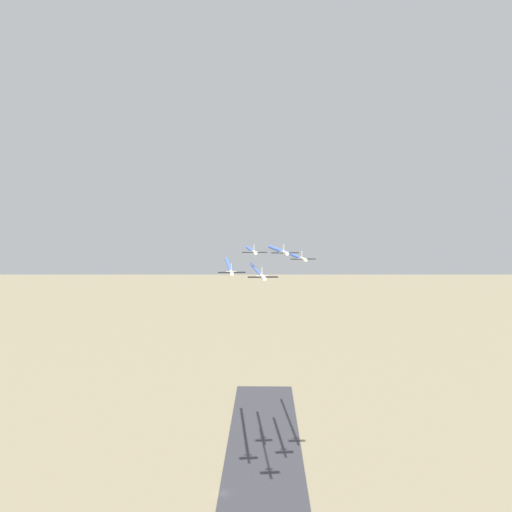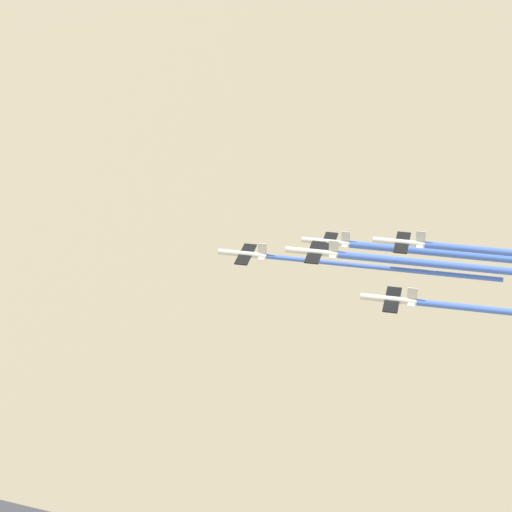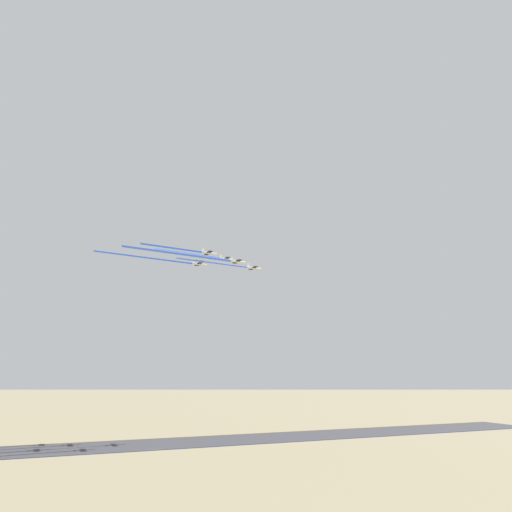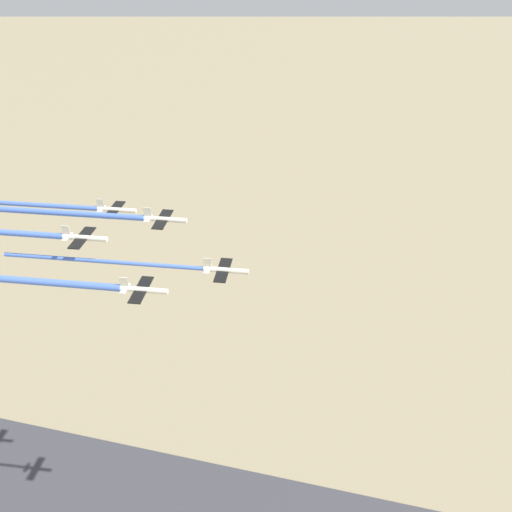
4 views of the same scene
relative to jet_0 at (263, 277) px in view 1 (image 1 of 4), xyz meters
name	(u,v)px [view 1 (image 1 of 4)]	position (x,y,z in m)	size (l,w,h in m)	color
ground_plane	(223,494)	(-20.35, -47.44, -87.69)	(3000.00, 3000.00, 0.00)	gray
jet_0	(263,277)	(0.00, 0.00, 0.00)	(7.94, 8.08, 2.90)	silver
jet_1	(285,253)	(-14.05, -6.60, 5.68)	(7.94, 8.08, 2.90)	silver
jet_2	(232,272)	(-1.06, -15.48, 0.00)	(7.94, 8.08, 2.90)	silver
jet_3	(303,259)	(-28.09, -13.20, 2.84)	(7.94, 8.08, 2.90)	silver
jet_4	(255,252)	(-15.10, -22.08, 5.09)	(7.94, 8.08, 2.90)	silver
smoke_trail_0	(255,269)	(-13.52, -19.78, -0.04)	(23.24, 33.46, 0.80)	#4C72D8
smoke_trail_1	(276,249)	(-26.49, -24.80, 5.63)	(21.40, 30.53, 1.19)	#4C72D8
smoke_trail_2	(228,264)	(-18.79, -41.41, -0.05)	(32.08, 46.06, 1.32)	#4C72D8
smoke_trail_3	(289,254)	(-44.97, -37.88, 2.80)	(30.16, 43.41, 1.06)	#4C72D8
smoke_trail_4	(250,249)	(-26.33, -38.50, 5.05)	(18.95, 26.95, 1.18)	#4C72D8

